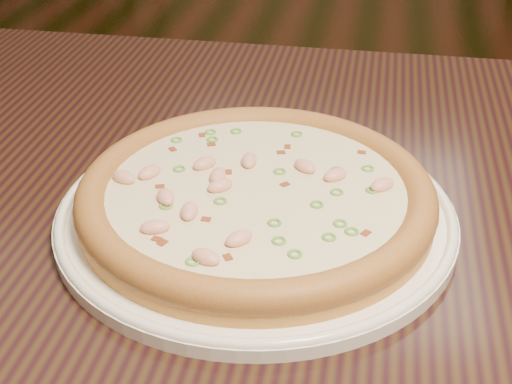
# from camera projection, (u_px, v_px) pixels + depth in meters

# --- Properties ---
(ground) EXTENTS (9.00, 9.00, 0.00)m
(ground) POSITION_uv_depth(u_px,v_px,m) (221.00, 314.00, 1.65)
(ground) COLOR black
(hero_table) EXTENTS (1.20, 0.80, 0.75)m
(hero_table) POSITION_uv_depth(u_px,v_px,m) (381.00, 286.00, 0.72)
(hero_table) COLOR black
(hero_table) RESTS_ON ground
(plate) EXTENTS (0.36, 0.36, 0.02)m
(plate) POSITION_uv_depth(u_px,v_px,m) (256.00, 212.00, 0.64)
(plate) COLOR white
(plate) RESTS_ON hero_table
(pizza) EXTENTS (0.32, 0.32, 0.03)m
(pizza) POSITION_uv_depth(u_px,v_px,m) (256.00, 195.00, 0.63)
(pizza) COLOR gold
(pizza) RESTS_ON plate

